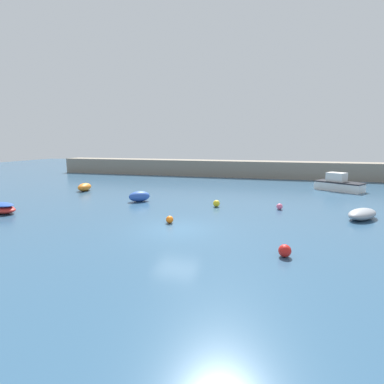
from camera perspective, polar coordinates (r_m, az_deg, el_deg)
ground_plane at (r=17.64m, az=-3.05°, el=-7.41°), size 120.00×120.00×0.20m
harbor_breakwater at (r=44.26m, az=8.44°, el=4.42°), size 55.54×3.35×2.31m
fishing_dinghy_green at (r=25.88m, az=-10.00°, el=-0.83°), size 2.04×1.99×0.88m
open_tender_yellow at (r=22.70m, az=29.67°, el=-3.66°), size 2.74×3.09×0.70m
dinghy_near_pier at (r=32.97m, az=-19.79°, el=0.90°), size 1.45×2.21×0.80m
rowboat_with_red_cover at (r=25.42m, az=-32.79°, el=-2.58°), size 2.97×1.79×0.74m
motorboat_with_cabin at (r=34.74m, az=26.13°, el=1.36°), size 4.91×4.22×1.86m
mooring_buoy_yellow at (r=23.54m, az=4.67°, el=-2.18°), size 0.53×0.53×0.53m
mooring_buoy_orange at (r=18.84m, az=-4.28°, el=-5.26°), size 0.47×0.47×0.47m
mooring_buoy_pink at (r=23.47m, az=16.33°, el=-2.68°), size 0.46×0.46×0.46m
mooring_buoy_red at (r=14.09m, az=17.26°, el=-10.64°), size 0.57×0.57×0.57m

